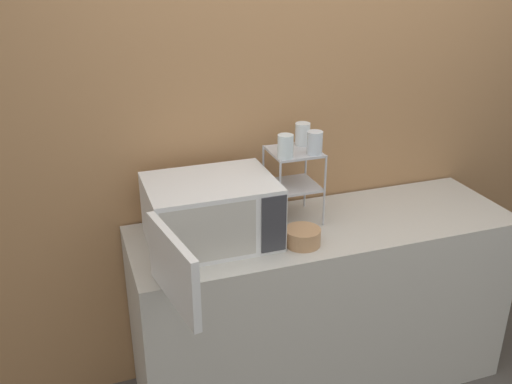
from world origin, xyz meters
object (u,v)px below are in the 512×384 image
object	(u,v)px
dish_rack	(294,171)
glass_front_right	(315,143)
bowl	(303,237)
glass_front_left	(285,146)
glass_back_right	(303,134)
microwave	(210,214)

from	to	relation	value
dish_rack	glass_front_right	xyz separation A→B (m)	(0.07, -0.07, 0.15)
glass_front_right	bowl	xyz separation A→B (m)	(-0.12, -0.18, -0.36)
glass_front_left	glass_back_right	xyz separation A→B (m)	(0.14, 0.14, 0.00)
dish_rack	glass_front_left	bearing A→B (deg)	-135.25
microwave	glass_back_right	world-z (taller)	glass_back_right
dish_rack	bowl	size ratio (longest dim) A/B	2.20
glass_front_left	microwave	bearing A→B (deg)	-174.02
bowl	microwave	bearing A→B (deg)	159.77
microwave	glass_front_right	distance (m)	0.57
glass_back_right	microwave	bearing A→B (deg)	-160.87
glass_back_right	glass_front_right	bearing A→B (deg)	-89.58
dish_rack	glass_front_left	size ratio (longest dim) A/B	3.34
microwave	bowl	size ratio (longest dim) A/B	5.28
glass_front_right	glass_back_right	bearing A→B (deg)	90.42
glass_back_right	bowl	bearing A→B (deg)	-111.37
dish_rack	glass_front_left	world-z (taller)	glass_front_left
dish_rack	glass_front_right	size ratio (longest dim) A/B	3.34
microwave	glass_front_left	size ratio (longest dim) A/B	8.02
glass_front_right	dish_rack	bearing A→B (deg)	134.13
dish_rack	bowl	distance (m)	0.33
microwave	bowl	distance (m)	0.42
glass_back_right	bowl	distance (m)	0.50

